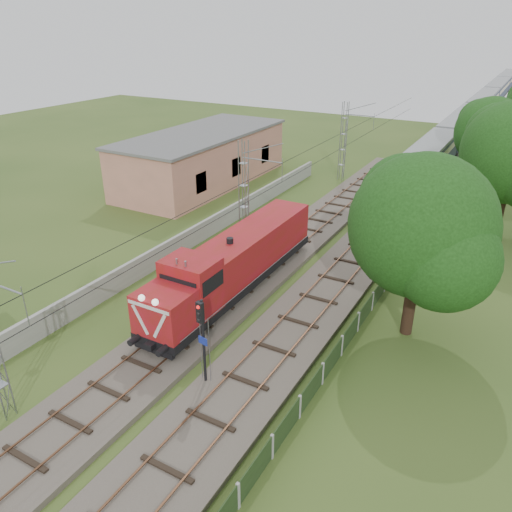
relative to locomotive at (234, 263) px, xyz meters
The scene contains 12 objects.
ground 6.15m from the locomotive, 90.00° to the right, with size 140.00×140.00×0.00m, color #344E1D.
track_main 2.27m from the locomotive, 90.00° to the left, with size 4.20×70.00×0.45m.
track_side 15.19m from the locomotive, 70.62° to the left, with size 4.20×80.00×0.45m.
catenary 7.15m from the locomotive, 115.37° to the left, with size 3.31×70.00×8.00m.
boundary_wall 9.10m from the locomotive, 136.28° to the left, with size 0.25×40.00×1.50m, color #9E9E99.
station_building 23.60m from the locomotive, 129.46° to the left, with size 8.40×20.40×5.22m.
fence 8.60m from the locomotive, 19.18° to the right, with size 0.12×32.00×1.20m.
locomotive is the anchor object (origin of this frame).
coach_rake 72.37m from the locomotive, 86.04° to the left, with size 2.91×108.85×3.37m.
signal_post 8.81m from the locomotive, 67.55° to the right, with size 0.51×0.39×4.59m.
tree_a 11.21m from the locomotive, ahead, with size 7.59×7.23×9.84m.
tree_c 32.00m from the locomotive, 71.03° to the left, with size 6.90×6.57×8.95m.
Camera 1 is at (14.39, -17.08, 15.40)m, focal length 35.00 mm.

